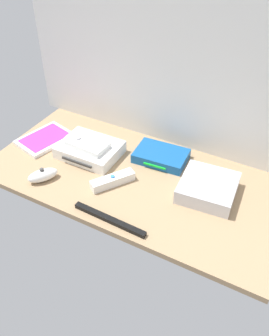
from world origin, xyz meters
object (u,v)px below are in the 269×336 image
(mini_computer, at_px, (208,187))
(game_case, at_px, (45,139))
(remote_wand, at_px, (113,180))
(game_console, at_px, (90,150))
(remote_classic_pad, at_px, (88,144))
(remote_nunchuk, at_px, (43,175))
(network_router, at_px, (161,156))
(sensor_bar, at_px, (109,219))

(mini_computer, bearing_deg, game_case, -178.45)
(mini_computer, relative_size, remote_wand, 1.29)
(game_console, distance_m, remote_wand, 0.18)
(mini_computer, distance_m, remote_wand, 0.30)
(game_console, bearing_deg, remote_classic_pad, -82.85)
(remote_wand, height_order, remote_nunchuk, remote_nunchuk)
(network_router, height_order, remote_wand, same)
(mini_computer, relative_size, sensor_bar, 0.77)
(game_case, relative_size, sensor_bar, 0.91)
(game_console, distance_m, game_case, 0.20)
(remote_nunchuk, bearing_deg, sensor_bar, 23.47)
(sensor_bar, bearing_deg, game_case, 153.53)
(game_case, xyz_separation_m, remote_wand, (0.35, -0.09, 0.01))
(game_case, height_order, remote_nunchuk, remote_nunchuk)
(game_console, height_order, network_router, game_console)
(remote_wand, relative_size, sensor_bar, 0.60)
(game_console, height_order, remote_nunchuk, remote_nunchuk)
(game_console, height_order, sensor_bar, game_console)
(network_router, bearing_deg, game_case, -170.87)
(remote_nunchuk, height_order, sensor_bar, remote_nunchuk)
(remote_classic_pad, bearing_deg, mini_computer, 5.95)
(game_case, distance_m, remote_wand, 0.36)
(sensor_bar, bearing_deg, remote_nunchuk, 171.69)
(game_console, distance_m, network_router, 0.25)
(mini_computer, relative_size, network_router, 0.98)
(network_router, bearing_deg, remote_classic_pad, -159.88)
(remote_classic_pad, bearing_deg, game_case, -177.31)
(game_case, xyz_separation_m, network_router, (0.43, 0.10, 0.01))
(remote_wand, bearing_deg, game_console, -178.80)
(mini_computer, distance_m, network_router, 0.22)
(game_case, height_order, sensor_bar, game_case)
(game_case, bearing_deg, remote_nunchuk, -37.81)
(game_case, height_order, remote_wand, remote_wand)
(remote_wand, bearing_deg, game_case, -160.53)
(remote_wand, bearing_deg, remote_classic_pad, -175.72)
(remote_nunchuk, bearing_deg, remote_classic_pad, 104.83)
(mini_computer, distance_m, remote_nunchuk, 0.54)
(game_case, xyz_separation_m, sensor_bar, (0.43, -0.23, -0.00))
(remote_nunchuk, distance_m, remote_classic_pad, 0.19)
(mini_computer, xyz_separation_m, remote_wand, (-0.29, -0.10, -0.01))
(game_console, xyz_separation_m, remote_classic_pad, (0.00, -0.01, 0.03))
(mini_computer, height_order, sensor_bar, mini_computer)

